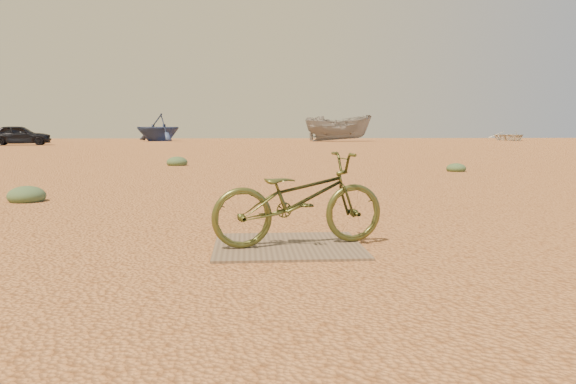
{
  "coord_description": "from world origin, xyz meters",
  "views": [
    {
      "loc": [
        -0.92,
        -4.86,
        1.08
      ],
      "look_at": [
        -0.55,
        0.19,
        0.51
      ],
      "focal_mm": 35.0,
      "sensor_mm": 36.0,
      "label": 1
    }
  ],
  "objects": [
    {
      "name": "kale_b",
      "position": [
        4.4,
        9.05,
        0.0
      ],
      "size": [
        0.49,
        0.49,
        0.27
      ],
      "primitive_type": "ellipsoid",
      "color": "#546D49",
      "rests_on": "ground"
    },
    {
      "name": "plywood_board",
      "position": [
        -0.55,
        0.19,
        0.01
      ],
      "size": [
        1.35,
        1.2,
        0.02
      ],
      "primitive_type": "cube",
      "color": "brown",
      "rests_on": "ground"
    },
    {
      "name": "boat_far_right",
      "position": [
        23.43,
        45.78,
        0.45
      ],
      "size": [
        3.14,
        4.35,
        0.89
      ],
      "primitive_type": "imported",
      "rotation": [
        0.0,
        0.0,
        -0.02
      ],
      "color": "silver",
      "rests_on": "ground"
    },
    {
      "name": "car",
      "position": [
        -16.0,
        33.76,
        0.67
      ],
      "size": [
        4.16,
        2.36,
        1.34
      ],
      "primitive_type": "imported",
      "rotation": [
        0.0,
        0.0,
        1.78
      ],
      "color": "black",
      "rests_on": "ground"
    },
    {
      "name": "boat_near_left",
      "position": [
        -18.44,
        39.2,
        0.57
      ],
      "size": [
        5.17,
        6.31,
        1.14
      ],
      "primitive_type": "imported",
      "rotation": [
        0.0,
        0.0,
        0.25
      ],
      "color": "white",
      "rests_on": "ground"
    },
    {
      "name": "boat_mid_right",
      "position": [
        7.0,
        43.41,
        1.14
      ],
      "size": [
        6.12,
        2.86,
        2.29
      ],
      "primitive_type": "imported",
      "rotation": [
        0.0,
        0.0,
        1.68
      ],
      "color": "gray",
      "rests_on": "ground"
    },
    {
      "name": "bicycle",
      "position": [
        -0.45,
        0.19,
        0.45
      ],
      "size": [
        1.69,
        0.89,
        0.85
      ],
      "primitive_type": "imported",
      "rotation": [
        0.0,
        0.0,
        1.78
      ],
      "color": "#4A5124",
      "rests_on": "plywood_board"
    },
    {
      "name": "kale_c",
      "position": [
        -2.99,
        11.95,
        0.0
      ],
      "size": [
        0.62,
        0.62,
        0.34
      ],
      "primitive_type": "ellipsoid",
      "color": "#546D49",
      "rests_on": "ground"
    },
    {
      "name": "ground",
      "position": [
        0.0,
        0.0,
        0.0
      ],
      "size": [
        120.0,
        120.0,
        0.0
      ],
      "primitive_type": "plane",
      "color": "#C8844E",
      "rests_on": "ground"
    },
    {
      "name": "kale_a",
      "position": [
        -4.21,
        3.72,
        0.0
      ],
      "size": [
        0.55,
        0.55,
        0.3
      ],
      "primitive_type": "ellipsoid",
      "color": "#546D49",
      "rests_on": "ground"
    },
    {
      "name": "boat_far_left",
      "position": [
        -8.73,
        45.8,
        1.22
      ],
      "size": [
        6.08,
        6.13,
        2.44
      ],
      "primitive_type": "imported",
      "rotation": [
        0.0,
        0.0,
        -0.73
      ],
      "color": "navy",
      "rests_on": "ground"
    }
  ]
}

